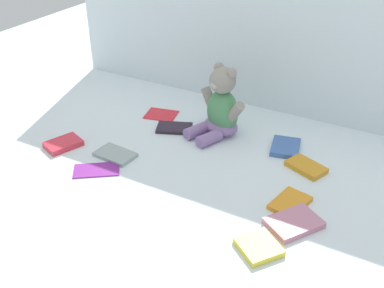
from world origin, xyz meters
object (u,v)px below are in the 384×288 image
at_px(book_case_5, 259,247).
at_px(book_case_8, 294,223).
at_px(book_case_0, 161,114).
at_px(book_case_6, 96,169).
at_px(teddy_bear, 221,109).
at_px(book_case_4, 290,203).
at_px(book_case_3, 306,167).
at_px(book_case_2, 285,147).
at_px(book_case_9, 115,155).
at_px(book_case_7, 174,128).
at_px(book_case_1, 63,144).

bearing_deg(book_case_5, book_case_8, 105.87).
distance_m(book_case_0, book_case_6, 0.40).
distance_m(teddy_bear, book_case_0, 0.26).
bearing_deg(book_case_4, book_case_3, 105.43).
distance_m(teddy_bear, book_case_2, 0.25).
height_order(teddy_bear, book_case_8, teddy_bear).
height_order(teddy_bear, book_case_2, teddy_bear).
xyz_separation_m(book_case_5, book_case_6, (-0.56, 0.08, -0.00)).
distance_m(book_case_8, book_case_9, 0.61).
height_order(book_case_2, book_case_7, book_case_2).
bearing_deg(book_case_4, book_case_7, 168.57).
height_order(book_case_3, book_case_4, book_case_3).
distance_m(teddy_bear, book_case_8, 0.52).
xyz_separation_m(book_case_1, book_case_3, (0.74, 0.26, -0.00)).
bearing_deg(book_case_4, book_case_5, -81.56).
bearing_deg(book_case_5, book_case_3, 126.90).
xyz_separation_m(book_case_3, book_case_4, (0.01, -0.19, -0.00)).
xyz_separation_m(book_case_6, book_case_7, (0.08, 0.33, 0.00)).
relative_size(book_case_4, book_case_5, 1.21).
distance_m(book_case_0, book_case_1, 0.38).
xyz_separation_m(book_case_0, book_case_9, (0.02, -0.31, 0.00)).
relative_size(book_case_5, book_case_6, 0.69).
bearing_deg(book_case_9, book_case_7, 167.10).
bearing_deg(book_case_8, teddy_bear, -8.76).
xyz_separation_m(book_case_1, book_case_5, (0.74, -0.14, -0.00)).
bearing_deg(book_case_0, book_case_1, -38.43).
xyz_separation_m(book_case_7, book_case_9, (-0.08, -0.24, 0.00)).
distance_m(book_case_5, book_case_9, 0.58).
bearing_deg(book_case_2, book_case_1, -165.10).
bearing_deg(book_case_5, book_case_9, -160.35).
bearing_deg(book_case_7, book_case_8, 39.15).
height_order(book_case_0, book_case_6, same).
xyz_separation_m(book_case_5, book_case_8, (0.05, 0.12, 0.00)).
xyz_separation_m(book_case_7, book_case_8, (0.53, -0.29, 0.00)).
xyz_separation_m(book_case_5, book_case_9, (-0.56, 0.17, -0.00)).
bearing_deg(book_case_8, book_case_5, 102.67).
xyz_separation_m(teddy_bear, book_case_9, (-0.23, -0.30, -0.09)).
bearing_deg(book_case_9, book_case_1, -74.89).
bearing_deg(book_case_1, book_case_8, 20.17).
relative_size(teddy_bear, book_case_4, 2.12).
relative_size(book_case_1, book_case_5, 1.17).
xyz_separation_m(book_case_3, book_case_9, (-0.56, -0.22, -0.00)).
bearing_deg(book_case_9, book_case_8, 90.46).
xyz_separation_m(book_case_1, book_case_2, (0.65, 0.34, -0.00)).
xyz_separation_m(teddy_bear, book_case_4, (0.34, -0.26, -0.09)).
bearing_deg(teddy_bear, book_case_7, -136.90).
bearing_deg(book_case_1, book_case_3, 40.03).
bearing_deg(book_case_2, book_case_5, -90.96).
relative_size(book_case_0, book_case_9, 0.90).
relative_size(book_case_0, book_case_6, 0.82).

